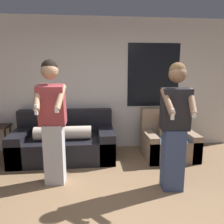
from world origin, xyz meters
TOP-DOWN VIEW (x-y plane):
  - wall_back at (0.02, 2.73)m, footprint 5.85×0.07m
  - couch at (-0.74, 2.21)m, footprint 1.86×0.97m
  - armchair at (1.24, 2.09)m, footprint 0.96×0.80m
  - person_left at (-0.78, 1.24)m, footprint 0.44×0.50m
  - person_right at (0.88, 0.91)m, footprint 0.44×0.48m

SIDE VIEW (x-z plane):
  - couch at x=-0.74m, z-range -0.14..0.74m
  - armchair at x=1.24m, z-range -0.15..0.77m
  - person_right at x=0.88m, z-range 0.04..1.80m
  - person_left at x=-0.78m, z-range 0.05..1.85m
  - wall_back at x=0.02m, z-range 0.00..2.70m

